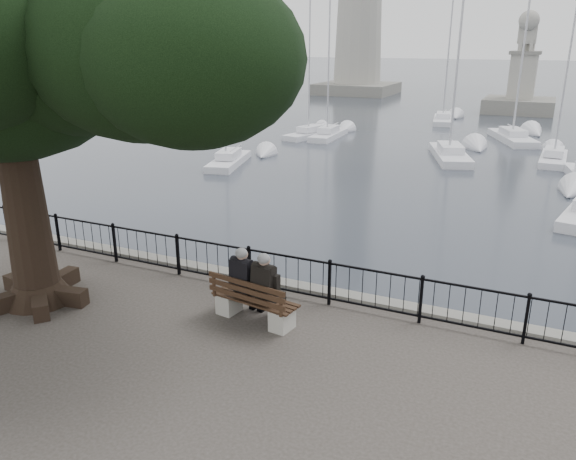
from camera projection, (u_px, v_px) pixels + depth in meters
The scene contains 14 objects.
harbor at pixel (297, 307), 13.42m from camera, with size 260.00×260.00×1.20m.
railing at pixel (288, 274), 12.65m from camera, with size 22.06×0.06×1.00m.
bench at pixel (253, 306), 11.58m from camera, with size 1.96×0.85×1.00m.
person_left at pixel (247, 284), 11.67m from camera, with size 0.51×0.83×1.59m.
person_right at pixel (269, 291), 11.38m from camera, with size 0.51×0.83×1.59m.
tree at pixel (33, 34), 10.59m from camera, with size 10.54×7.36×8.61m.
lion_monument at pixel (521, 87), 52.33m from camera, with size 6.22×6.22×9.12m.
sailboat_a at pixel (229, 159), 30.88m from camera, with size 2.55×5.05×9.85m.
sailboat_b at pixel (450, 152), 32.42m from camera, with size 3.45×6.17×13.55m.
sailboat_e at pixel (310, 133), 39.59m from camera, with size 2.41×4.98×10.33m.
sailboat_f at pixel (512, 136), 38.03m from camera, with size 3.77×6.22×11.29m.
sailboat_h at pixel (443, 118), 46.51m from camera, with size 2.36×5.60×12.21m.
sailboat_i at pixel (554, 157), 31.51m from camera, with size 1.47×4.81×10.21m.
sailboat_j at pixel (328, 133), 39.29m from camera, with size 1.61×5.02×10.90m.
Camera 1 is at (4.91, -8.07, 5.57)m, focal length 35.00 mm.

